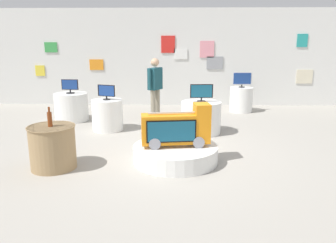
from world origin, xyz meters
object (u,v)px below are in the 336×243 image
tv_on_center_rear (70,86)px  tv_on_far_right (106,92)px  novelty_firetruck_tv (177,129)px  display_pedestal_far_right (107,115)px  bottle_on_side_table (50,119)px  display_pedestal_center_rear (71,107)px  tv_on_left_rear (242,79)px  display_pedestal_right_rear (201,117)px  display_pedestal_left_rear (241,99)px  side_table_round (53,147)px  tv_on_right_rear (202,92)px  shopper_browsing_near_truck (155,86)px  main_display_pedestal (175,154)px

tv_on_center_rear → tv_on_far_right: tv_on_center_rear is taller
novelty_firetruck_tv → display_pedestal_far_right: novelty_firetruck_tv is taller
novelty_firetruck_tv → bottle_on_side_table: (-2.02, -0.38, 0.25)m
display_pedestal_center_rear → display_pedestal_far_right: size_ratio=1.20×
tv_on_far_right → bottle_on_side_table: tv_on_far_right is taller
tv_on_left_rear → tv_on_far_right: bearing=-148.1°
display_pedestal_center_rear → display_pedestal_right_rear: 3.47m
display_pedestal_left_rear → tv_on_left_rear: (-0.00, -0.00, 0.60)m
display_pedestal_center_rear → side_table_round: 3.43m
tv_on_left_rear → tv_on_right_rear: bearing=-119.3°
shopper_browsing_near_truck → bottle_on_side_table: bearing=-116.2°
bottle_on_side_table → tv_on_far_right: bearing=80.7°
display_pedestal_left_rear → shopper_browsing_near_truck: (-2.40, -1.61, 0.60)m
tv_on_right_rear → bottle_on_side_table: 3.40m
novelty_firetruck_tv → tv_on_center_rear: 4.08m
tv_on_left_rear → display_pedestal_right_rear: size_ratio=0.62×
side_table_round → tv_on_left_rear: bearing=49.8°
display_pedestal_right_rear → tv_on_far_right: tv_on_far_right is taller
side_table_round → main_display_pedestal: bearing=10.1°
main_display_pedestal → bottle_on_side_table: bottle_on_side_table is taller
display_pedestal_left_rear → display_pedestal_right_rear: (-1.33, -2.37, 0.00)m
tv_on_left_rear → shopper_browsing_near_truck: bearing=-146.3°
tv_on_center_rear → side_table_round: 3.47m
display_pedestal_right_rear → bottle_on_side_table: 3.44m
tv_on_right_rear → tv_on_center_rear: bearing=161.2°
side_table_round → tv_on_right_rear: bearing=41.0°
tv_on_left_rear → side_table_round: 6.04m
shopper_browsing_near_truck → main_display_pedestal: bearing=-78.9°
novelty_firetruck_tv → display_pedestal_left_rear: novelty_firetruck_tv is taller
display_pedestal_center_rear → tv_on_center_rear: size_ratio=1.99×
bottle_on_side_table → shopper_browsing_near_truck: bearing=63.8°
display_pedestal_left_rear → tv_on_far_right: 4.14m
tv_on_left_rear → tv_on_center_rear: (-4.61, -1.25, -0.05)m
display_pedestal_far_right → tv_on_center_rear: bearing=140.8°
tv_on_right_rear → tv_on_far_right: (-2.15, 0.20, -0.02)m
tv_on_right_rear → shopper_browsing_near_truck: shopper_browsing_near_truck is taller
main_display_pedestal → display_pedestal_center_rear: 4.05m
main_display_pedestal → side_table_round: 2.04m
tv_on_left_rear → display_pedestal_center_rear: size_ratio=0.64×
tv_on_center_rear → side_table_round: (0.73, -3.34, -0.54)m
novelty_firetruck_tv → shopper_browsing_near_truck: 2.71m
novelty_firetruck_tv → tv_on_left_rear: 4.64m
tv_on_left_rear → shopper_browsing_near_truck: shopper_browsing_near_truck is taller
tv_on_center_rear → display_pedestal_right_rear: 3.51m
shopper_browsing_near_truck → tv_on_far_right: bearing=-152.3°
tv_on_right_rear → display_pedestal_center_rear: bearing=161.1°
tv_on_far_right → side_table_round: size_ratio=0.55×
tv_on_right_rear → shopper_browsing_near_truck: (-1.08, 0.76, 0.03)m
main_display_pedestal → side_table_round: (-1.99, -0.36, 0.22)m
display_pedestal_center_rear → tv_on_right_rear: tv_on_right_rear is taller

